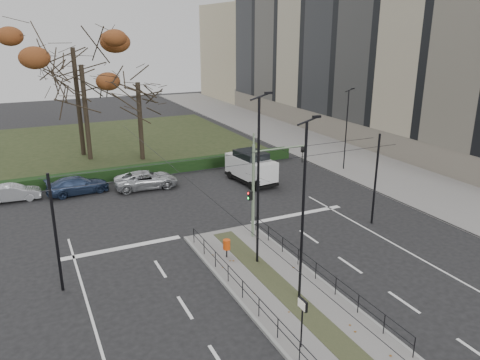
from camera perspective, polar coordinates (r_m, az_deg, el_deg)
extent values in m
plane|color=black|center=(25.53, 1.94, -10.55)|extent=(140.00, 140.00, 0.00)
cube|color=slate|center=(23.60, 4.80, -12.99)|extent=(4.40, 15.00, 0.14)
cube|color=slate|center=(52.03, 8.46, 4.33)|extent=(8.00, 90.00, 0.14)
cube|color=black|center=(53.45, -20.10, 3.76)|extent=(38.00, 26.00, 0.10)
cube|color=black|center=(40.45, -18.10, 0.28)|extent=(38.00, 1.00, 1.00)
cube|color=#BFAE8A|center=(58.39, 16.21, 14.18)|extent=(12.00, 52.00, 18.00)
cube|color=black|center=(54.56, 11.33, 15.26)|extent=(0.10, 50.96, 14.76)
cylinder|color=black|center=(27.83, -5.65, -6.75)|extent=(0.04, 0.04, 0.90)
cylinder|color=black|center=(20.10, 20.46, -18.59)|extent=(0.04, 0.04, 0.90)
cylinder|color=black|center=(29.32, 1.93, -5.33)|extent=(0.04, 0.04, 0.90)
cylinder|color=black|center=(22.20, 0.31, -12.18)|extent=(0.04, 13.20, 0.04)
cylinder|color=black|center=(24.04, 9.28, -9.91)|extent=(0.04, 13.20, 0.04)
cylinder|color=black|center=(23.74, -21.57, -6.14)|extent=(0.14, 0.14, 6.00)
cylinder|color=black|center=(31.04, 16.20, 0.03)|extent=(0.14, 0.14, 6.00)
cylinder|color=black|center=(24.26, 0.99, 1.97)|extent=(20.00, 0.02, 0.02)
cylinder|color=black|center=(26.00, -0.97, 3.07)|extent=(20.00, 0.02, 0.02)
cylinder|color=black|center=(20.36, -4.08, -1.85)|extent=(0.02, 34.00, 0.02)
cylinder|color=black|center=(23.67, 11.88, 0.66)|extent=(0.02, 34.00, 0.02)
cylinder|color=gray|center=(27.62, 1.62, -1.43)|extent=(0.18, 0.18, 5.74)
cylinder|color=gray|center=(27.74, 4.93, 3.83)|extent=(3.53, 0.11, 0.11)
imported|color=black|center=(28.67, 7.57, 3.07)|extent=(0.20, 0.23, 0.99)
imported|color=black|center=(27.58, 2.08, -0.50)|extent=(0.95, 2.24, 0.88)
cube|color=black|center=(27.61, 1.25, -1.92)|extent=(0.24, 0.18, 0.55)
sphere|color=#FF0C0C|center=(27.51, 1.05, -1.63)|extent=(0.12, 0.12, 0.12)
sphere|color=#0CE533|center=(27.61, 1.04, -2.22)|extent=(0.12, 0.12, 0.12)
cylinder|color=black|center=(26.12, -1.63, -8.87)|extent=(0.08, 0.08, 0.51)
cylinder|color=#CE410C|center=(25.90, -1.64, -7.87)|extent=(0.40, 0.40, 0.56)
cylinder|color=black|center=(19.29, 7.54, -17.08)|extent=(0.07, 0.07, 2.04)
cube|color=black|center=(18.78, 7.66, -14.79)|extent=(0.10, 0.56, 0.43)
cube|color=silver|center=(18.75, 7.49, -14.84)|extent=(0.02, 0.49, 0.36)
cylinder|color=black|center=(20.91, 7.66, -4.26)|extent=(0.13, 0.13, 8.39)
cube|color=black|center=(19.95, 9.33, 7.63)|extent=(0.37, 0.15, 0.10)
cylinder|color=black|center=(24.02, 2.23, -0.48)|extent=(0.13, 0.13, 8.90)
cube|color=black|center=(23.21, 3.48, 10.56)|extent=(0.39, 0.16, 0.11)
cylinder|color=black|center=(42.36, 12.81, 5.90)|extent=(0.10, 0.10, 7.00)
cube|color=black|center=(42.02, 13.59, 10.78)|extent=(0.31, 0.12, 0.09)
imported|color=#AFB2B7|center=(38.40, -25.91, -1.41)|extent=(3.87, 1.55, 1.25)
imported|color=#22314F|center=(38.17, -19.17, -0.60)|extent=(4.80, 2.31, 1.35)
imported|color=#AFB2B7|center=(38.05, -11.35, 0.04)|extent=(5.13, 2.60, 1.39)
cube|color=silver|center=(38.61, 1.33, 1.60)|extent=(2.62, 5.14, 1.60)
cube|color=black|center=(38.35, 1.34, 2.97)|extent=(2.20, 2.91, 0.75)
cube|color=black|center=(38.91, 1.32, 0.19)|extent=(2.67, 5.24, 0.18)
cylinder|color=black|center=(38.19, 3.96, -0.15)|extent=(0.29, 0.68, 0.66)
cylinder|color=black|center=(37.06, 1.36, -0.68)|extent=(0.29, 0.68, 0.66)
cylinder|color=black|center=(40.74, 1.29, 1.06)|extent=(0.29, 0.68, 0.66)
cylinder|color=black|center=(39.69, -1.22, 0.60)|extent=(0.29, 0.68, 0.66)
cylinder|color=black|center=(48.72, -19.11, 8.89)|extent=(0.44, 0.44, 10.40)
ellipsoid|color=#5C2A15|center=(48.26, -19.75, 14.98)|extent=(10.34, 10.34, 6.53)
cylinder|color=black|center=(46.89, -18.27, 7.74)|extent=(0.44, 0.44, 8.94)
cylinder|color=black|center=(45.66, -12.07, 6.98)|extent=(0.44, 0.44, 7.34)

